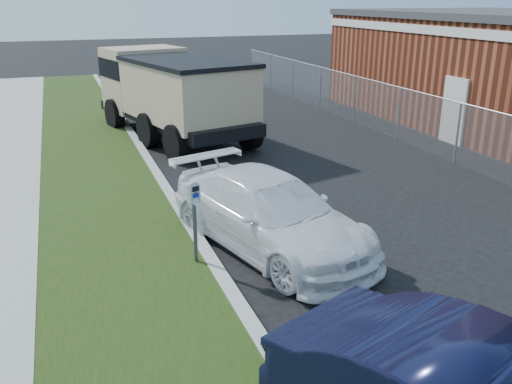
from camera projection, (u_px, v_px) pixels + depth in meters
name	position (u px, v px, depth m)	size (l,w,h in m)	color
ground	(340.00, 247.00, 10.72)	(120.00, 120.00, 0.00)	black
streetside	(40.00, 245.00, 10.67)	(6.12, 50.00, 0.15)	gray
chainlink_fence	(400.00, 103.00, 18.41)	(0.06, 30.06, 30.00)	slate
parking_meter	(194.00, 204.00, 9.51)	(0.24, 0.20, 1.52)	#3F4247
white_wagon	(268.00, 212.00, 10.56)	(2.02, 4.97, 1.44)	white
dump_truck	(170.00, 90.00, 18.78)	(4.48, 7.86, 2.91)	black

